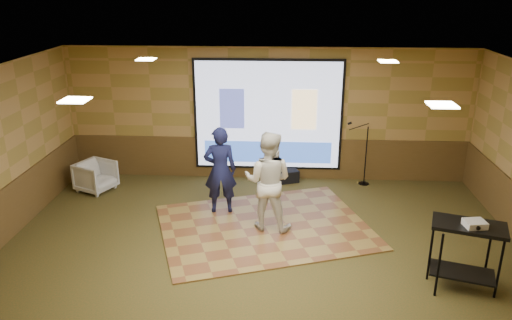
# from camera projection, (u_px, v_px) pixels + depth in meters

# --- Properties ---
(ground) EXTENTS (9.00, 9.00, 0.00)m
(ground) POSITION_uv_depth(u_px,v_px,m) (260.00, 254.00, 8.38)
(ground) COLOR #2F3C1B
(ground) RESTS_ON ground
(room_shell) EXTENTS (9.04, 7.04, 3.02)m
(room_shell) POSITION_uv_depth(u_px,v_px,m) (261.00, 135.00, 7.67)
(room_shell) COLOR #AA8246
(room_shell) RESTS_ON ground
(wainscot_back) EXTENTS (9.00, 0.04, 0.95)m
(wainscot_back) POSITION_uv_depth(u_px,v_px,m) (268.00, 158.00, 11.49)
(wainscot_back) COLOR #533D1B
(wainscot_back) RESTS_ON ground
(projector_screen) EXTENTS (3.32, 0.06, 2.52)m
(projector_screen) POSITION_uv_depth(u_px,v_px,m) (268.00, 117.00, 11.10)
(projector_screen) COLOR black
(projector_screen) RESTS_ON room_shell
(downlight_nw) EXTENTS (0.32, 0.32, 0.02)m
(downlight_nw) POSITION_uv_depth(u_px,v_px,m) (146.00, 59.00, 9.17)
(downlight_nw) COLOR beige
(downlight_nw) RESTS_ON room_shell
(downlight_ne) EXTENTS (0.32, 0.32, 0.02)m
(downlight_ne) POSITION_uv_depth(u_px,v_px,m) (388.00, 61.00, 8.94)
(downlight_ne) COLOR beige
(downlight_ne) RESTS_ON room_shell
(downlight_sw) EXTENTS (0.32, 0.32, 0.02)m
(downlight_sw) POSITION_uv_depth(u_px,v_px,m) (75.00, 100.00, 6.08)
(downlight_sw) COLOR beige
(downlight_sw) RESTS_ON room_shell
(downlight_se) EXTENTS (0.32, 0.32, 0.02)m
(downlight_se) POSITION_uv_depth(u_px,v_px,m) (442.00, 105.00, 5.84)
(downlight_se) COLOR beige
(downlight_se) RESTS_ON room_shell
(dance_floor) EXTENTS (4.46, 3.91, 0.03)m
(dance_floor) POSITION_uv_depth(u_px,v_px,m) (265.00, 227.00, 9.29)
(dance_floor) COLOR olive
(dance_floor) RESTS_ON ground
(player_left) EXTENTS (0.68, 0.50, 1.73)m
(player_left) POSITION_uv_depth(u_px,v_px,m) (220.00, 170.00, 9.61)
(player_left) COLOR #161945
(player_left) RESTS_ON dance_floor
(player_right) EXTENTS (1.02, 0.86, 1.84)m
(player_right) POSITION_uv_depth(u_px,v_px,m) (268.00, 181.00, 8.95)
(player_right) COLOR silver
(player_right) RESTS_ON dance_floor
(av_table) EXTENTS (1.01, 0.53, 1.06)m
(av_table) POSITION_uv_depth(u_px,v_px,m) (467.00, 243.00, 7.21)
(av_table) COLOR black
(av_table) RESTS_ON ground
(projector) EXTENTS (0.32, 0.28, 0.09)m
(projector) POSITION_uv_depth(u_px,v_px,m) (475.00, 224.00, 7.02)
(projector) COLOR silver
(projector) RESTS_ON av_table
(mic_stand) EXTENTS (0.57, 0.23, 1.45)m
(mic_stand) POSITION_uv_depth(u_px,v_px,m) (363.00, 163.00, 11.10)
(mic_stand) COLOR black
(mic_stand) RESTS_ON ground
(banquet_chair) EXTENTS (0.95, 0.94, 0.66)m
(banquet_chair) POSITION_uv_depth(u_px,v_px,m) (96.00, 176.00, 10.82)
(banquet_chair) COLOR gray
(banquet_chair) RESTS_ON ground
(duffel_bag) EXTENTS (0.51, 0.42, 0.27)m
(duffel_bag) POSITION_uv_depth(u_px,v_px,m) (288.00, 176.00, 11.35)
(duffel_bag) COLOR black
(duffel_bag) RESTS_ON ground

